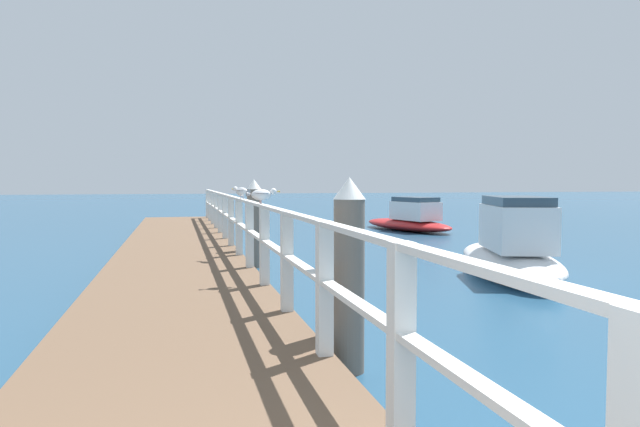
{
  "coord_description": "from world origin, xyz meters",
  "views": [
    {
      "loc": [
        -0.03,
        -0.38,
        1.74
      ],
      "look_at": [
        2.27,
        8.9,
        1.2
      ],
      "focal_mm": 32.53,
      "sensor_mm": 36.0,
      "label": 1
    }
  ],
  "objects": [
    {
      "name": "pier_deck",
      "position": [
        0.0,
        11.22,
        0.18
      ],
      "size": [
        2.35,
        22.43,
        0.36
      ],
      "primitive_type": "cube",
      "color": "brown",
      "rests_on": "ground_plane"
    },
    {
      "name": "pier_railing",
      "position": [
        1.1,
        11.22,
        1.01
      ],
      "size": [
        0.12,
        20.95,
        1.06
      ],
      "color": "silver",
      "rests_on": "pier_deck"
    },
    {
      "name": "dock_piling_near",
      "position": [
        1.48,
        4.59,
        0.9
      ],
      "size": [
        0.29,
        0.29,
        1.77
      ],
      "color": "#6B6056",
      "rests_on": "ground_plane"
    },
    {
      "name": "dock_piling_far",
      "position": [
        1.48,
        11.16,
        0.9
      ],
      "size": [
        0.29,
        0.29,
        1.77
      ],
      "color": "#6B6056",
      "rests_on": "ground_plane"
    },
    {
      "name": "seagull_foreground",
      "position": [
        1.11,
        7.49,
        1.56
      ],
      "size": [
        0.48,
        0.21,
        0.21
      ],
      "rotation": [
        0.0,
        0.0,
        4.87
      ],
      "color": "white",
      "rests_on": "pier_railing"
    },
    {
      "name": "seagull_background",
      "position": [
        1.09,
        9.94,
        1.56
      ],
      "size": [
        0.29,
        0.43,
        0.21
      ],
      "rotation": [
        0.0,
        0.0,
        0.56
      ],
      "color": "white",
      "rests_on": "pier_railing"
    },
    {
      "name": "boat_0",
      "position": [
        7.89,
        18.47,
        0.39
      ],
      "size": [
        2.51,
        4.67,
        1.18
      ],
      "rotation": [
        0.0,
        0.0,
        3.39
      ],
      "color": "red",
      "rests_on": "ground_plane"
    },
    {
      "name": "boat_2",
      "position": [
        5.97,
        9.09,
        0.48
      ],
      "size": [
        2.78,
        4.77,
        1.46
      ],
      "rotation": [
        0.0,
        0.0,
        2.84
      ],
      "color": "white",
      "rests_on": "ground_plane"
    }
  ]
}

